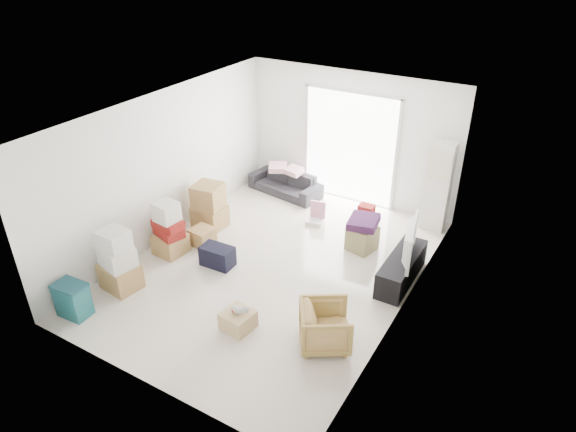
# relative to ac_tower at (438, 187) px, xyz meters

# --- Properties ---
(room_shell) EXTENTS (4.98, 6.48, 3.18)m
(room_shell) POSITION_rel_ac_tower_xyz_m (-1.95, -2.65, 0.48)
(room_shell) COLOR beige
(room_shell) RESTS_ON ground
(sliding_door) EXTENTS (2.10, 0.04, 2.33)m
(sliding_door) POSITION_rel_ac_tower_xyz_m (-1.95, 0.33, 0.37)
(sliding_door) COLOR white
(sliding_door) RESTS_ON room_shell
(ac_tower) EXTENTS (0.45, 0.30, 1.75)m
(ac_tower) POSITION_rel_ac_tower_xyz_m (0.00, 0.00, 0.00)
(ac_tower) COLOR beige
(ac_tower) RESTS_ON room_shell
(tv_console) EXTENTS (0.41, 1.37, 0.46)m
(tv_console) POSITION_rel_ac_tower_xyz_m (0.05, -1.93, -0.65)
(tv_console) COLOR black
(tv_console) RESTS_ON room_shell
(television) EXTENTS (0.83, 1.17, 0.14)m
(television) POSITION_rel_ac_tower_xyz_m (0.05, -1.93, -0.35)
(television) COLOR black
(television) RESTS_ON tv_console
(sofa) EXTENTS (1.68, 0.71, 0.63)m
(sofa) POSITION_rel_ac_tower_xyz_m (-3.19, -0.15, -0.56)
(sofa) COLOR #2B2A30
(sofa) RESTS_ON room_shell
(pillow_left) EXTENTS (0.50, 0.46, 0.12)m
(pillow_left) POSITION_rel_ac_tower_xyz_m (-3.38, -0.14, -0.18)
(pillow_left) COLOR #ECACC1
(pillow_left) RESTS_ON sofa
(pillow_right) EXTENTS (0.42, 0.37, 0.12)m
(pillow_right) POSITION_rel_ac_tower_xyz_m (-2.99, -0.12, -0.18)
(pillow_right) COLOR #ECACC1
(pillow_right) RESTS_ON sofa
(armchair) EXTENTS (0.89, 0.91, 0.69)m
(armchair) POSITION_rel_ac_tower_xyz_m (-0.35, -3.88, -0.53)
(armchair) COLOR tan
(armchair) RESTS_ON room_shell
(storage_bins) EXTENTS (0.49, 0.36, 0.55)m
(storage_bins) POSITION_rel_ac_tower_xyz_m (-3.85, -5.20, -0.60)
(storage_bins) COLOR #17545B
(storage_bins) RESTS_ON room_shell
(box_stack_a) EXTENTS (0.63, 0.55, 1.05)m
(box_stack_a) POSITION_rel_ac_tower_xyz_m (-3.75, -4.36, -0.41)
(box_stack_a) COLOR #AD844E
(box_stack_a) RESTS_ON room_shell
(box_stack_b) EXTENTS (0.61, 0.53, 1.00)m
(box_stack_b) POSITION_rel_ac_tower_xyz_m (-3.75, -3.20, -0.44)
(box_stack_b) COLOR #AD844E
(box_stack_b) RESTS_ON room_shell
(box_stack_c) EXTENTS (0.61, 0.57, 0.89)m
(box_stack_c) POSITION_rel_ac_tower_xyz_m (-3.72, -2.11, -0.44)
(box_stack_c) COLOR #AD844E
(box_stack_c) RESTS_ON room_shell
(loose_box) EXTENTS (0.42, 0.42, 0.32)m
(loose_box) POSITION_rel_ac_tower_xyz_m (-3.44, -2.69, -0.72)
(loose_box) COLOR #AD844E
(loose_box) RESTS_ON room_shell
(duffel_bag) EXTENTS (0.57, 0.35, 0.36)m
(duffel_bag) POSITION_rel_ac_tower_xyz_m (-2.80, -3.09, -0.70)
(duffel_bag) COLOR black
(duffel_bag) RESTS_ON room_shell
(ottoman) EXTENTS (0.54, 0.54, 0.45)m
(ottoman) POSITION_rel_ac_tower_xyz_m (-0.87, -1.38, -0.65)
(ottoman) COLOR olive
(ottoman) RESTS_ON room_shell
(blanket) EXTENTS (0.54, 0.54, 0.14)m
(blanket) POSITION_rel_ac_tower_xyz_m (-0.87, -1.38, -0.36)
(blanket) COLOR #3F1C47
(blanket) RESTS_ON ottoman
(kids_table) EXTENTS (0.44, 0.44, 0.58)m
(kids_table) POSITION_rel_ac_tower_xyz_m (-1.05, -0.82, -0.47)
(kids_table) COLOR blue
(kids_table) RESTS_ON room_shell
(toy_walker) EXTENTS (0.37, 0.34, 0.43)m
(toy_walker) POSITION_rel_ac_tower_xyz_m (-2.02, -0.95, -0.75)
(toy_walker) COLOR silver
(toy_walker) RESTS_ON room_shell
(wood_crate) EXTENTS (0.46, 0.46, 0.28)m
(wood_crate) POSITION_rel_ac_tower_xyz_m (-1.58, -4.21, -0.74)
(wood_crate) COLOR tan
(wood_crate) RESTS_ON room_shell
(plush_bunny) EXTENTS (0.27, 0.16, 0.14)m
(plush_bunny) POSITION_rel_ac_tower_xyz_m (-1.55, -4.21, -0.54)
(plush_bunny) COLOR #B2ADA8
(plush_bunny) RESTS_ON wood_crate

